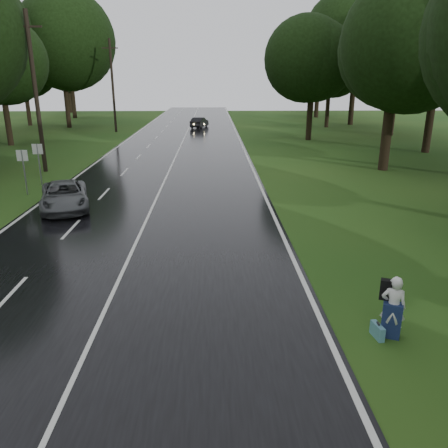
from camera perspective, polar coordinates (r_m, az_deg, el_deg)
The scene contains 16 objects.
ground at distance 11.91m, azimuth -16.24°, elevation -13.28°, with size 160.00×160.00×0.00m, color #294B16.
road at distance 30.55m, azimuth -7.13°, elevation 6.67°, with size 12.00×140.00×0.04m, color black.
lane_center at distance 30.55m, azimuth -7.13°, elevation 6.72°, with size 0.12×140.00×0.01m, color silver.
grey_car at distance 22.76m, azimuth -19.88°, elevation 3.43°, with size 2.14×4.64×1.29m, color #4F5254.
far_car at distance 58.43m, azimuth -3.19°, elevation 12.94°, with size 1.37×3.94×1.30m, color black.
hitchhiker at distance 11.70m, azimuth 20.87°, elevation -10.18°, with size 0.69×0.67×1.62m.
suitcase at distance 11.81m, azimuth 19.15°, elevation -12.89°, with size 0.15×0.50×0.36m, color teal.
utility_pole_mid at distance 33.01m, azimuth -21.97°, elevation 6.32°, with size 1.80×0.28×10.17m, color black, non-canonical shape.
utility_pole_far at distance 55.49m, azimuth -13.72°, elevation 11.46°, with size 1.80×0.28×10.37m, color black, non-canonical shape.
road_sign_a at distance 26.65m, azimuth -23.97°, elevation 3.47°, with size 0.59×0.10×2.46m, color white, non-canonical shape.
road_sign_b at distance 28.63m, azimuth -22.38°, elevation 4.60°, with size 0.59×0.10×2.47m, color white, non-canonical shape.
tree_left_e at distance 47.49m, azimuth -25.72°, elevation 9.12°, with size 8.84×8.84×13.81m, color black, non-canonical shape.
tree_left_f at distance 62.11m, azimuth -19.28°, elevation 11.65°, with size 11.53×11.53×18.02m, color black, non-canonical shape.
tree_right_d at distance 33.11m, azimuth 19.75°, elevation 6.60°, with size 9.37×9.37×14.65m, color black, non-canonical shape.
tree_right_e at distance 47.66m, azimuth 10.79°, elevation 10.61°, with size 9.05×9.05×14.13m, color black, non-canonical shape.
tree_right_f at distance 60.70m, azimuth 13.03°, elevation 12.06°, with size 8.93×8.93×13.95m, color black, non-canonical shape.
Camera 1 is at (2.99, -9.79, 6.09)m, focal length 35.49 mm.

